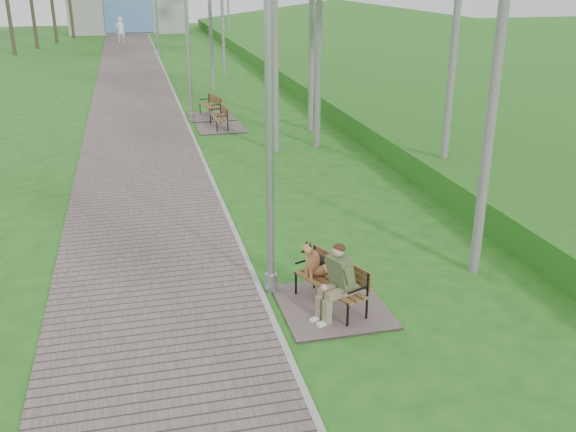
# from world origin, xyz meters

# --- Properties ---
(ground) EXTENTS (120.00, 120.00, 0.00)m
(ground) POSITION_xyz_m (0.00, 0.00, 0.00)
(ground) COLOR #21591A
(ground) RESTS_ON ground
(walkway) EXTENTS (3.50, 67.00, 0.04)m
(walkway) POSITION_xyz_m (-1.75, 21.50, 0.02)
(walkway) COLOR #625350
(walkway) RESTS_ON ground
(kerb) EXTENTS (0.10, 67.00, 0.05)m
(kerb) POSITION_xyz_m (0.00, 21.50, 0.03)
(kerb) COLOR #999993
(kerb) RESTS_ON ground
(embankment) EXTENTS (14.00, 70.00, 1.60)m
(embankment) POSITION_xyz_m (12.00, 20.00, 0.00)
(embankment) COLOR #3B8C26
(embankment) RESTS_ON ground
(building_north) EXTENTS (10.00, 5.20, 4.00)m
(building_north) POSITION_xyz_m (-1.50, 50.97, 1.99)
(building_north) COLOR #9E9E99
(building_north) RESTS_ON ground
(bench_main) EXTENTS (1.69, 1.88, 1.47)m
(bench_main) POSITION_xyz_m (0.95, -0.91, 0.41)
(bench_main) COLOR #625350
(bench_main) RESTS_ON ground
(bench_second) EXTENTS (1.60, 1.77, 0.98)m
(bench_second) POSITION_xyz_m (1.02, 12.16, 0.18)
(bench_second) COLOR #625350
(bench_second) RESTS_ON ground
(bench_third) EXTENTS (1.60, 1.78, 0.98)m
(bench_third) POSITION_xyz_m (0.97, 14.10, 0.18)
(bench_third) COLOR #625350
(bench_third) RESTS_ON ground
(lamp_post_near) EXTENTS (0.22, 0.22, 5.63)m
(lamp_post_near) POSITION_xyz_m (0.19, -0.07, 2.63)
(lamp_post_near) COLOR #9A9DA2
(lamp_post_near) RESTS_ON ground
(lamp_post_second) EXTENTS (0.21, 0.21, 5.43)m
(lamp_post_second) POSITION_xyz_m (0.21, 13.50, 2.54)
(lamp_post_second) COLOR #9A9DA2
(lamp_post_second) RESTS_ON ground
(lamp_post_third) EXTENTS (0.21, 0.21, 5.54)m
(lamp_post_third) POSITION_xyz_m (0.11, 33.55, 2.59)
(lamp_post_third) COLOR #9A9DA2
(lamp_post_third) RESTS_ON ground
(pedestrian_near) EXTENTS (0.73, 0.52, 1.86)m
(pedestrian_near) POSITION_xyz_m (-2.26, 42.25, 0.93)
(pedestrian_near) COLOR white
(pedestrian_near) RESTS_ON ground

